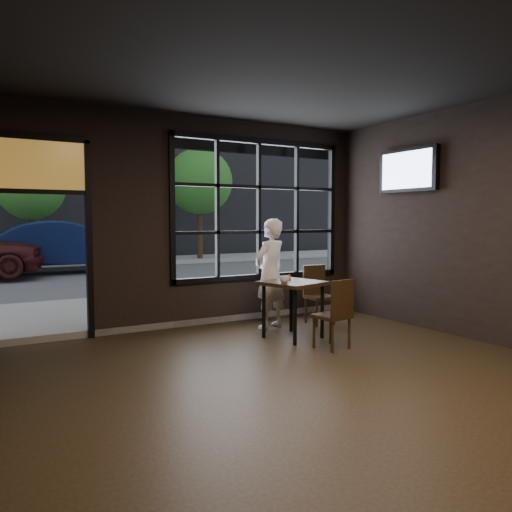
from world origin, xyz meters
TOP-DOWN VIEW (x-y plane):
  - floor at (0.00, 0.00)m, footprint 6.00×7.00m
  - ceiling at (0.00, 0.00)m, footprint 6.00×7.00m
  - window_frame at (1.20, 3.50)m, footprint 3.06×0.12m
  - stained_transom at (-2.10, 3.50)m, footprint 1.20×0.06m
  - street_asphalt at (0.00, 24.00)m, footprint 60.00×41.00m
  - building_across at (0.00, 23.00)m, footprint 28.00×12.00m
  - cafe_table at (0.92, 2.08)m, footprint 0.89×0.89m
  - chair_near at (1.03, 1.36)m, footprint 0.44×0.44m
  - chair_window at (1.81, 2.64)m, footprint 0.42×0.42m
  - man at (0.98, 2.78)m, footprint 0.70×0.57m
  - hotdog at (0.89, 2.21)m, footprint 0.21×0.17m
  - cup at (0.71, 1.98)m, footprint 0.17×0.17m
  - tv at (2.93, 1.93)m, footprint 0.13×1.13m
  - navy_car at (-0.34, 12.55)m, footprint 4.66×1.88m
  - tree_left at (-1.05, 15.06)m, footprint 2.29×2.29m
  - tree_right at (4.98, 14.62)m, footprint 2.59×2.59m

SIDE VIEW (x-z plane):
  - street_asphalt at x=0.00m, z-range -0.04..0.00m
  - floor at x=0.00m, z-range -0.02..0.00m
  - cafe_table at x=0.92m, z-range 0.00..0.80m
  - chair_near at x=1.03m, z-range 0.00..0.89m
  - chair_window at x=1.81m, z-range 0.00..0.91m
  - hotdog at x=0.89m, z-range 0.79..0.85m
  - man at x=0.98m, z-range 0.00..1.65m
  - cup at x=0.71m, z-range 0.79..0.89m
  - navy_car at x=-0.34m, z-range 0.10..1.60m
  - window_frame at x=1.20m, z-range 0.66..2.94m
  - stained_transom at x=-2.10m, z-range 2.00..2.70m
  - tv at x=2.93m, z-range 2.06..2.72m
  - tree_left at x=-1.05m, z-range 0.80..4.71m
  - tree_right at x=4.98m, z-range 0.90..5.32m
  - ceiling at x=0.00m, z-range 3.20..3.22m
  - building_across at x=0.00m, z-range 0.00..15.00m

